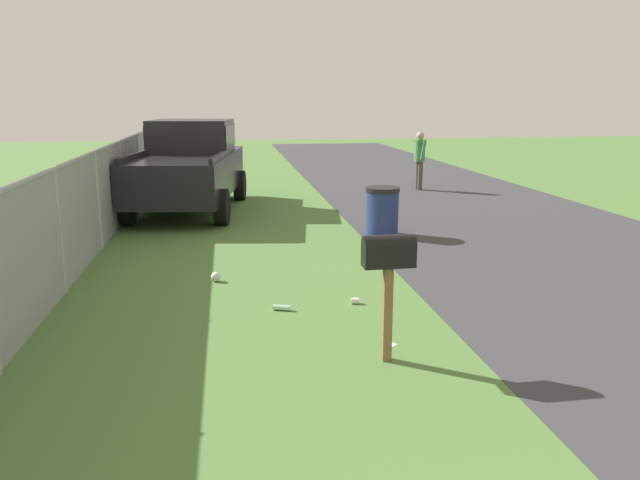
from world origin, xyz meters
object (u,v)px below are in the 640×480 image
(mailbox, at_px, (389,261))
(trash_bin, at_px, (382,211))
(pickup_truck, at_px, (189,163))
(pedestrian, at_px, (420,156))

(mailbox, xyz_separation_m, trash_bin, (5.75, -1.39, -0.58))
(pickup_truck, xyz_separation_m, trash_bin, (-3.36, -3.81, -0.63))
(trash_bin, relative_size, pedestrian, 0.56)
(pickup_truck, bearing_deg, trash_bin, -123.70)
(mailbox, relative_size, pickup_truck, 0.25)
(trash_bin, xyz_separation_m, pedestrian, (5.73, -2.52, 0.49))
(mailbox, height_order, trash_bin, mailbox)
(pickup_truck, relative_size, trash_bin, 5.59)
(mailbox, distance_m, pickup_truck, 9.42)
(mailbox, xyz_separation_m, pickup_truck, (9.11, 2.42, 0.06))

